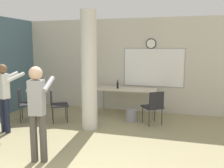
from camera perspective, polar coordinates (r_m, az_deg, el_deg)
wall_back at (r=7.64m, az=4.95°, el=4.27°), size 8.00×0.15×2.80m
support_pillar at (r=5.91m, az=-5.26°, el=3.01°), size 0.38×0.38×2.80m
folding_table at (r=7.21m, az=3.38°, el=-1.48°), size 1.71×0.69×0.76m
bottle_on_table at (r=7.20m, az=1.29°, el=-0.27°), size 0.06×0.06×0.26m
waste_bin at (r=6.69m, az=4.51°, el=-7.17°), size 0.30×0.30×0.31m
chair_by_left_wall at (r=7.01m, az=-19.26°, el=-3.93°), size 0.60×0.60×0.87m
chair_table_right at (r=6.37m, az=9.50°, el=-4.80°), size 0.61×0.61×0.87m
chair_near_pillar at (r=6.69m, az=-12.57°, el=-4.24°), size 0.61×0.61×0.87m
person_watching_back at (r=6.19m, az=-23.33°, el=-1.81°), size 0.49×0.63×1.58m
person_playing_front at (r=4.40m, az=-16.64°, el=-4.94°), size 0.46×0.64×1.65m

